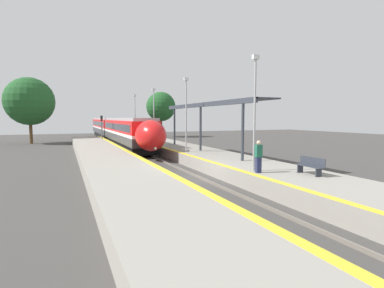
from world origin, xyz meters
name	(u,v)px	position (x,y,z in m)	size (l,w,h in m)	color
ground_plane	(189,180)	(0.00, 0.00, 0.00)	(120.00, 120.00, 0.00)	#423F3D
rail_left	(178,179)	(-0.72, 0.00, 0.07)	(0.08, 90.00, 0.15)	slate
rail_right	(200,178)	(0.72, 0.00, 0.07)	(0.08, 90.00, 0.15)	slate
train	(115,129)	(0.00, 28.37, 2.16)	(2.77, 42.89, 3.76)	black
platform_right	(244,168)	(3.97, 0.00, 0.44)	(4.49, 64.00, 0.89)	gray
platform_left	(126,177)	(-3.84, 0.00, 0.44)	(4.23, 64.00, 0.89)	gray
platform_bench	(310,165)	(4.60, -5.13, 1.36)	(0.44, 1.67, 0.89)	#2D333D
person_waiting	(258,156)	(2.45, -3.66, 1.77)	(0.36, 0.22, 1.71)	navy
railway_signal	(102,127)	(-2.16, 26.38, 2.51)	(0.28, 0.28, 4.08)	#59595E
lamppost_near	(255,106)	(2.56, -3.09, 4.40)	(0.36, 0.20, 6.23)	#9E9EA3
lamppost_mid	(186,110)	(2.56, 6.79, 4.40)	(0.36, 0.20, 6.23)	#9E9EA3
lamppost_far	(154,112)	(2.56, 16.67, 4.40)	(0.36, 0.20, 6.23)	#9E9EA3
lamppost_farthest	(135,113)	(2.56, 26.55, 4.40)	(0.36, 0.20, 6.23)	#9E9EA3
station_canopy	(206,106)	(4.68, 7.26, 4.80)	(2.02, 16.56, 4.20)	#333842
background_tree_left	(29,101)	(-11.45, 32.65, 6.14)	(6.90, 6.90, 9.59)	brown
background_tree_right	(161,107)	(10.59, 39.86, 5.93)	(5.72, 5.72, 8.81)	brown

